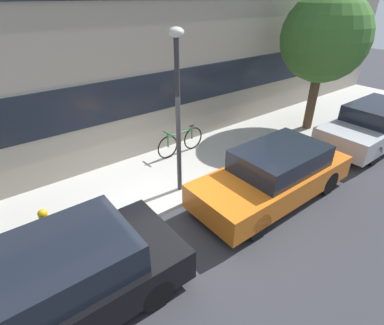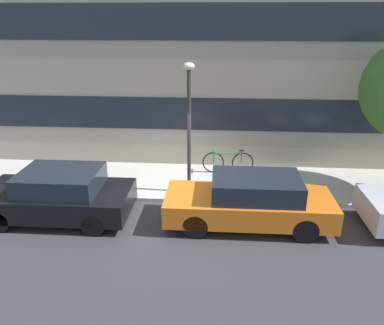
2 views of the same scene
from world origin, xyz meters
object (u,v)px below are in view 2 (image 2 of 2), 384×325
at_px(parked_car_black, 58,195).
at_px(fire_hydrant, 87,176).
at_px(parked_car_orange, 250,201).
at_px(lamp_post, 189,114).
at_px(bicycle, 228,161).

relative_size(parked_car_black, fire_hydrant, 4.92).
height_order(parked_car_orange, lamp_post, lamp_post).
height_order(bicycle, lamp_post, lamp_post).
xyz_separation_m(parked_car_black, parked_car_orange, (4.97, 0.00, 0.00)).
relative_size(parked_car_black, lamp_post, 1.02).
distance_m(parked_car_orange, bicycle, 3.19).
relative_size(parked_car_orange, fire_hydrant, 5.36).
xyz_separation_m(parked_car_orange, bicycle, (-0.50, 3.14, -0.16)).
xyz_separation_m(parked_car_orange, lamp_post, (-1.67, 1.57, 1.83)).
bearing_deg(lamp_post, fire_hydrant, 178.25).
bearing_deg(bicycle, parked_car_orange, 96.80).
height_order(parked_car_black, parked_car_orange, parked_car_black).
relative_size(bicycle, lamp_post, 0.45).
height_order(parked_car_black, lamp_post, lamp_post).
bearing_deg(lamp_post, parked_car_black, -154.57).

